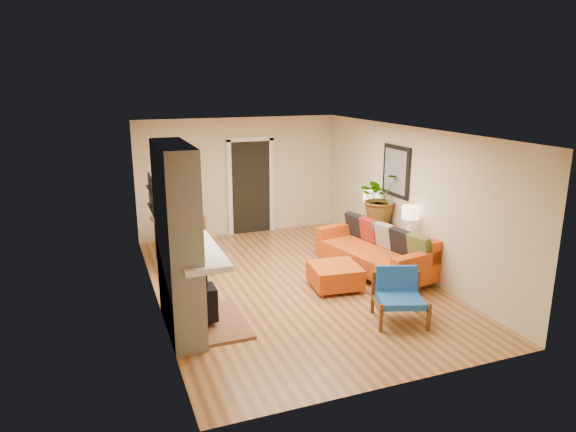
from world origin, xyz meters
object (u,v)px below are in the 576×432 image
object	(u,v)px
sofa	(377,251)
houseplant	(381,197)
console_table	(388,234)
lamp_near	(410,218)
ottoman	(335,275)
dining_table	(182,229)
blue_chair	(399,293)
lamp_far	(370,201)

from	to	relation	value
sofa	houseplant	bearing A→B (deg)	57.26
console_table	lamp_near	world-z (taller)	lamp_near
ottoman	dining_table	size ratio (longest dim) A/B	0.45
lamp_near	houseplant	bearing A→B (deg)	90.58
ottoman	console_table	size ratio (longest dim) A/B	0.47
console_table	sofa	bearing A→B (deg)	-141.61
sofa	houseplant	size ratio (longest dim) A/B	2.44
blue_chair	lamp_far	world-z (taller)	lamp_far
console_table	lamp_far	world-z (taller)	lamp_far
ottoman	houseplant	size ratio (longest dim) A/B	0.88
lamp_far	console_table	bearing A→B (deg)	-90.00
ottoman	lamp_near	distance (m)	1.69
lamp_far	houseplant	distance (m)	0.43
sofa	lamp_near	size ratio (longest dim) A/B	4.48
console_table	ottoman	bearing A→B (deg)	-152.93
ottoman	console_table	bearing A→B (deg)	27.07
console_table	houseplant	bearing A→B (deg)	91.86
dining_table	lamp_near	world-z (taller)	lamp_near
lamp_near	houseplant	xyz separation A→B (m)	(-0.01, 0.98, 0.16)
ottoman	lamp_far	world-z (taller)	lamp_far
ottoman	lamp_far	bearing A→B (deg)	44.82
blue_chair	houseplant	bearing A→B (deg)	65.53
lamp_far	houseplant	xyz separation A→B (m)	(-0.01, -0.40, 0.16)
dining_table	console_table	bearing A→B (deg)	-20.96
blue_chair	lamp_far	size ratio (longest dim) A/B	1.66
sofa	console_table	xyz separation A→B (m)	(0.42, 0.34, 0.18)
blue_chair	lamp_far	distance (m)	3.09
blue_chair	console_table	xyz separation A→B (m)	(1.11, 2.10, 0.17)
dining_table	sofa	bearing A→B (deg)	-28.28
ottoman	console_table	distance (m)	1.69
houseplant	lamp_near	bearing A→B (deg)	-89.42
dining_table	console_table	distance (m)	3.90
lamp_far	blue_chair	bearing A→B (deg)	-111.48
blue_chair	lamp_near	size ratio (longest dim) A/B	1.66
sofa	blue_chair	bearing A→B (deg)	-111.13
sofa	console_table	size ratio (longest dim) A/B	1.31
ottoman	dining_table	bearing A→B (deg)	135.32
dining_table	lamp_far	world-z (taller)	lamp_far
ottoman	dining_table	distance (m)	3.08
sofa	console_table	distance (m)	0.57
dining_table	lamp_near	bearing A→B (deg)	-29.59
ottoman	lamp_near	xyz separation A→B (m)	(1.47, 0.08, 0.83)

